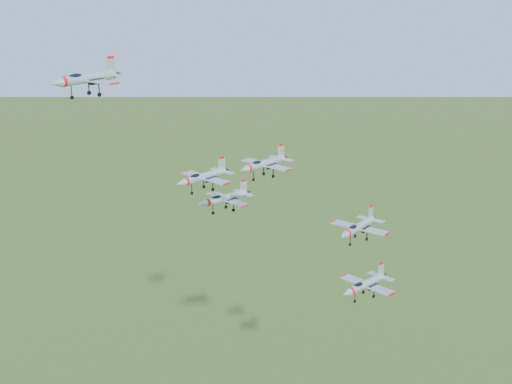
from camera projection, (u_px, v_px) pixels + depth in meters
jet_lead at (86, 78)px, 110.82m from camera, size 13.74×11.67×3.73m
jet_left_high at (203, 177)px, 110.19m from camera, size 11.25×9.47×3.02m
jet_right_high at (264, 164)px, 103.86m from camera, size 10.46×8.80×2.81m
jet_left_low at (224, 198)px, 131.47m from camera, size 12.52×10.37×3.34m
jet_right_low at (358, 227)px, 118.82m from camera, size 11.95×10.21×3.28m
jet_trail at (365, 284)px, 135.53m from camera, size 13.78×11.53×3.69m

